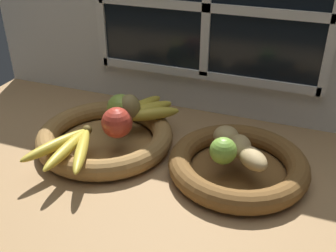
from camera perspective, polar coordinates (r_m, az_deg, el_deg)
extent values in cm
cube|color=#9E774C|center=(98.76, 0.20, -5.68)|extent=(140.00, 90.00, 3.00)
cube|color=silver|center=(112.76, 5.83, 15.05)|extent=(140.00, 3.00, 55.00)
cube|color=black|center=(110.16, 5.65, 16.59)|extent=(64.00, 0.80, 38.00)
cube|color=white|center=(109.59, 5.56, 16.52)|extent=(2.40, 1.20, 38.00)
cube|color=white|center=(109.59, 5.56, 16.52)|extent=(64.00, 1.20, 2.40)
cube|color=white|center=(105.89, 22.94, 13.95)|extent=(2.40, 1.20, 40.40)
cube|color=white|center=(115.34, 5.10, 7.30)|extent=(64.00, 1.20, 2.40)
cylinder|color=olive|center=(104.82, -8.88, -2.48)|extent=(24.38, 24.38, 1.00)
torus|color=olive|center=(103.73, -8.96, -1.49)|extent=(34.95, 34.95, 5.21)
cylinder|color=brown|center=(94.72, 9.88, -6.44)|extent=(22.22, 22.22, 1.00)
torus|color=brown|center=(93.51, 9.99, -5.40)|extent=(32.31, 32.31, 5.21)
sphere|color=#8CAD3D|center=(104.15, -6.81, 2.66)|extent=(7.01, 7.01, 7.01)
sphere|color=#B73828|center=(96.40, -7.31, 0.47)|extent=(7.58, 7.58, 7.58)
ellipsoid|color=olive|center=(103.38, -5.58, 2.61)|extent=(7.18, 7.55, 7.30)
ellipsoid|color=gold|center=(95.29, -15.78, -2.59)|extent=(8.93, 18.04, 2.66)
ellipsoid|color=gold|center=(93.08, -14.26, -3.19)|extent=(3.09, 18.33, 2.66)
ellipsoid|color=gold|center=(91.86, -12.25, -3.40)|extent=(9.67, 17.83, 2.66)
sphere|color=brown|center=(99.55, -11.49, -0.54)|extent=(2.40, 2.40, 2.40)
ellipsoid|color=gold|center=(104.21, -2.53, 1.74)|extent=(14.51, 11.64, 3.37)
ellipsoid|color=gold|center=(106.25, -3.01, 2.31)|extent=(11.84, 14.39, 3.37)
ellipsoid|color=gold|center=(107.98, -3.84, 2.75)|extent=(7.96, 15.68, 3.37)
sphere|color=brown|center=(103.14, -6.71, 1.24)|extent=(3.03, 3.03, 3.03)
ellipsoid|color=tan|center=(93.98, 8.30, -1.44)|extent=(7.09, 6.95, 4.71)
ellipsoid|color=tan|center=(90.84, 10.26, -2.87)|extent=(6.89, 8.42, 4.55)
ellipsoid|color=tan|center=(87.62, 12.02, -4.57)|extent=(9.35, 9.49, 4.12)
sphere|color=#7AAD3D|center=(87.32, 7.90, -3.53)|extent=(6.02, 6.02, 6.02)
cone|color=red|center=(91.35, 9.54, -3.63)|extent=(10.13, 7.50, 1.79)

